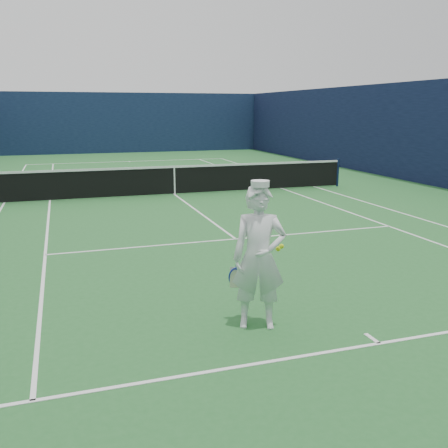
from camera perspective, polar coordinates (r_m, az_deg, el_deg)
name	(u,v)px	position (r m, az deg, el deg)	size (l,w,h in m)	color
ground	(175,195)	(17.43, -5.64, 3.35)	(80.00, 80.00, 0.00)	#25622B
court_markings	(175,195)	(17.43, -5.65, 3.37)	(11.03, 23.83, 0.01)	white
windscreen_fence	(173,136)	(17.22, -5.79, 9.93)	(20.12, 36.12, 4.00)	#101D3C
tennis_net	(174,179)	(17.35, -5.69, 5.16)	(12.88, 0.09, 1.07)	#141E4C
tennis_player	(259,257)	(6.65, 4.00, -3.81)	(0.82, 0.72, 2.00)	white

